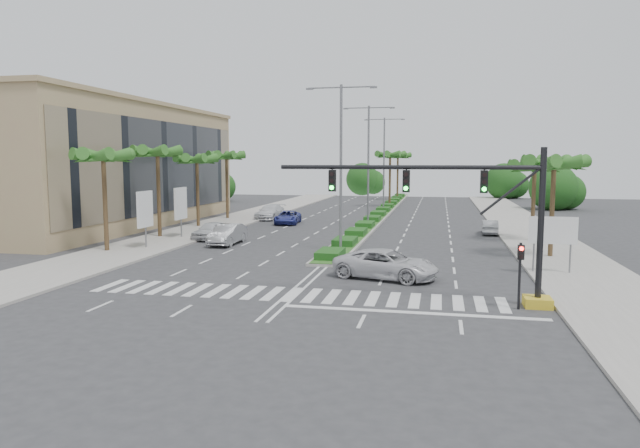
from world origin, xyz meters
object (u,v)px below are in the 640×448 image
object	(u,v)px
car_parked_b	(227,234)
car_crossing	(386,264)
car_parked_a	(211,230)
car_parked_c	(288,217)
car_parked_d	(270,212)
car_right	(490,227)

from	to	relation	value
car_parked_b	car_crossing	xyz separation A→B (m)	(13.55, -10.60, 0.01)
car_parked_a	car_parked_c	size ratio (longest dim) A/B	0.88
car_parked_d	car_right	distance (m)	24.92
car_parked_d	car_crossing	xyz separation A→B (m)	(15.99, -30.17, 0.01)
car_parked_d	car_crossing	size ratio (longest dim) A/B	0.94
car_parked_b	car_parked_c	xyz separation A→B (m)	(0.81, 15.28, -0.11)
car_parked_a	car_crossing	size ratio (longest dim) A/B	0.75
car_parked_a	car_crossing	distance (m)	20.68
car_parked_a	car_right	distance (m)	24.78
car_right	car_parked_a	bearing A→B (deg)	22.50
car_parked_a	car_parked_b	distance (m)	3.51
car_parked_d	car_right	bearing A→B (deg)	-17.32
car_parked_a	car_crossing	bearing A→B (deg)	-31.98
car_crossing	car_parked_c	bearing A→B (deg)	42.38
car_parked_a	car_right	bearing A→B (deg)	27.03
car_crossing	car_parked_a	bearing A→B (deg)	66.79
car_parked_a	car_parked_c	world-z (taller)	car_parked_a
car_parked_b	car_right	size ratio (longest dim) A/B	1.25
car_parked_a	car_right	xyz separation A→B (m)	(23.34, 8.32, -0.11)
car_parked_c	car_right	distance (m)	20.58
car_parked_d	car_right	world-z (taller)	car_parked_d
car_crossing	car_right	size ratio (longest dim) A/B	1.50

